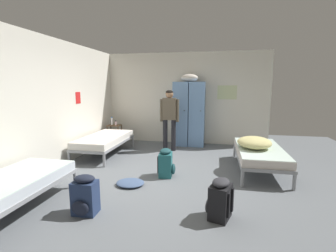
# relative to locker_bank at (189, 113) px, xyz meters

# --- Properties ---
(ground_plane) EXTENTS (9.44, 9.44, 0.00)m
(ground_plane) POSITION_rel_locker_bank_xyz_m (-0.16, -2.67, -0.97)
(ground_plane) COLOR slate
(room_backdrop) EXTENTS (4.88, 5.96, 2.72)m
(room_backdrop) POSITION_rel_locker_bank_xyz_m (-1.47, -1.32, 0.39)
(room_backdrop) COLOR silver
(room_backdrop) RESTS_ON ground_plane
(locker_bank) EXTENTS (0.90, 0.55, 2.07)m
(locker_bank) POSITION_rel_locker_bank_xyz_m (0.00, 0.00, 0.00)
(locker_bank) COLOR #6B93C6
(locker_bank) RESTS_ON ground_plane
(shelf_unit) EXTENTS (0.38, 0.30, 0.57)m
(shelf_unit) POSITION_rel_locker_bank_xyz_m (-2.24, -0.24, -0.62)
(shelf_unit) COLOR brown
(shelf_unit) RESTS_ON ground_plane
(bed_left_front) EXTENTS (0.90, 1.90, 0.49)m
(bed_left_front) POSITION_rel_locker_bank_xyz_m (-1.99, -4.38, -0.59)
(bed_left_front) COLOR gray
(bed_left_front) RESTS_ON ground_plane
(bed_right) EXTENTS (0.90, 1.90, 0.49)m
(bed_right) POSITION_rel_locker_bank_xyz_m (1.67, -1.92, -0.59)
(bed_right) COLOR gray
(bed_right) RESTS_ON ground_plane
(bed_left_rear) EXTENTS (0.90, 1.90, 0.49)m
(bed_left_rear) POSITION_rel_locker_bank_xyz_m (-1.99, -1.43, -0.59)
(bed_left_rear) COLOR gray
(bed_left_rear) RESTS_ON ground_plane
(bedding_heap) EXTENTS (0.67, 0.74, 0.23)m
(bedding_heap) POSITION_rel_locker_bank_xyz_m (1.55, -1.98, -0.37)
(bedding_heap) COLOR #D1C67F
(bedding_heap) RESTS_ON bed_right
(person_traveler) EXTENTS (0.52, 0.22, 1.63)m
(person_traveler) POSITION_rel_locker_bank_xyz_m (-0.45, -0.71, 0.01)
(person_traveler) COLOR black
(person_traveler) RESTS_ON ground_plane
(water_bottle) EXTENTS (0.07, 0.07, 0.24)m
(water_bottle) POSITION_rel_locker_bank_xyz_m (-2.32, -0.22, -0.29)
(water_bottle) COLOR white
(water_bottle) RESTS_ON shelf_unit
(lotion_bottle) EXTENTS (0.06, 0.06, 0.14)m
(lotion_bottle) POSITION_rel_locker_bank_xyz_m (-2.17, -0.28, -0.34)
(lotion_bottle) COLOR beige
(lotion_bottle) RESTS_ON shelf_unit
(backpack_teal) EXTENTS (0.36, 0.34, 0.55)m
(backpack_teal) POSITION_rel_locker_bank_xyz_m (-0.15, -2.61, -0.71)
(backpack_teal) COLOR #23666B
(backpack_teal) RESTS_ON ground_plane
(backpack_black) EXTENTS (0.39, 0.38, 0.55)m
(backpack_black) POSITION_rel_locker_bank_xyz_m (0.85, -3.97, -0.71)
(backpack_black) COLOR black
(backpack_black) RESTS_ON ground_plane
(backpack_navy) EXTENTS (0.33, 0.34, 0.55)m
(backpack_navy) POSITION_rel_locker_bank_xyz_m (-0.95, -4.21, -0.71)
(backpack_navy) COLOR navy
(backpack_navy) RESTS_ON ground_plane
(clothes_pile_denim) EXTENTS (0.50, 0.44, 0.08)m
(clothes_pile_denim) POSITION_rel_locker_bank_xyz_m (-0.68, -3.16, -0.93)
(clothes_pile_denim) COLOR #42567A
(clothes_pile_denim) RESTS_ON ground_plane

